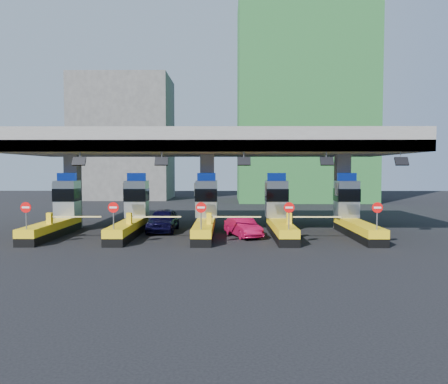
{
  "coord_description": "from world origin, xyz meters",
  "views": [
    {
      "loc": [
        1.5,
        -29.3,
        4.43
      ],
      "look_at": [
        1.27,
        0.0,
        2.89
      ],
      "focal_mm": 35.0,
      "sensor_mm": 36.0,
      "label": 1
    }
  ],
  "objects": [
    {
      "name": "toll_lane_left",
      "position": [
        -5.0,
        0.28,
        1.4
      ],
      "size": [
        4.43,
        8.0,
        4.16
      ],
      "color": "black",
      "rests_on": "ground"
    },
    {
      "name": "bg_building_scaffold",
      "position": [
        12.0,
        32.0,
        14.0
      ],
      "size": [
        18.0,
        12.0,
        28.0
      ],
      "primitive_type": "cube",
      "color": "#1E5926",
      "rests_on": "ground"
    },
    {
      "name": "van",
      "position": [
        -3.07,
        1.5,
        0.81
      ],
      "size": [
        1.97,
        4.79,
        1.63
      ],
      "primitive_type": "imported",
      "rotation": [
        0.0,
        0.0,
        -0.01
      ],
      "color": "black",
      "rests_on": "ground"
    },
    {
      "name": "toll_canopy",
      "position": [
        0.0,
        2.87,
        6.13
      ],
      "size": [
        28.0,
        12.09,
        7.0
      ],
      "color": "slate",
      "rests_on": "ground"
    },
    {
      "name": "toll_lane_far_left",
      "position": [
        -10.0,
        0.28,
        1.4
      ],
      "size": [
        4.43,
        8.0,
        4.16
      ],
      "color": "black",
      "rests_on": "ground"
    },
    {
      "name": "ground",
      "position": [
        0.0,
        0.0,
        0.0
      ],
      "size": [
        120.0,
        120.0,
        0.0
      ],
      "primitive_type": "plane",
      "color": "black",
      "rests_on": "ground"
    },
    {
      "name": "toll_lane_center",
      "position": [
        0.0,
        0.28,
        1.4
      ],
      "size": [
        4.43,
        8.0,
        4.16
      ],
      "color": "black",
      "rests_on": "ground"
    },
    {
      "name": "toll_lane_far_right",
      "position": [
        10.0,
        0.28,
        1.4
      ],
      "size": [
        4.43,
        8.0,
        4.16
      ],
      "color": "black",
      "rests_on": "ground"
    },
    {
      "name": "bg_building_concrete",
      "position": [
        -14.0,
        36.0,
        9.0
      ],
      "size": [
        14.0,
        10.0,
        18.0
      ],
      "primitive_type": "cube",
      "color": "#4C4C49",
      "rests_on": "ground"
    },
    {
      "name": "red_car",
      "position": [
        2.52,
        -0.89,
        0.63
      ],
      "size": [
        2.56,
        4.05,
        1.26
      ],
      "primitive_type": "imported",
      "rotation": [
        0.0,
        0.0,
        0.35
      ],
      "color": "#A10C36",
      "rests_on": "ground"
    },
    {
      "name": "toll_lane_right",
      "position": [
        5.0,
        0.28,
        1.4
      ],
      "size": [
        4.43,
        8.0,
        4.16
      ],
      "color": "black",
      "rests_on": "ground"
    }
  ]
}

